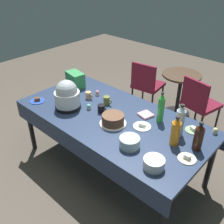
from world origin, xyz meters
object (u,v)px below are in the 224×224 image
Objects in this scene: dessert_plate_cream at (187,158)px; cupcake_vanilla at (89,107)px; cupcake_mint at (215,131)px; soda_carton at (75,79)px; potluck_table at (112,120)px; soda_bottle_orange_juice at (175,132)px; coffee_mug_olive at (107,100)px; maroon_chair_left at (146,83)px; round_cafe_table at (180,87)px; coffee_mug_tan at (89,95)px; coffee_mug_black at (101,109)px; slow_cooker at (67,96)px; soda_bottle_cola at (199,137)px; frosted_layer_cake at (113,120)px; dessert_plate_cobalt at (37,100)px; cupcake_cocoa at (97,93)px; dessert_plate_sage at (193,130)px; dessert_plate_white at (142,126)px; ceramic_snack_bowl at (154,163)px; soda_bottle_lime_soda at (161,108)px; maroon_chair_right at (199,102)px; soda_bottle_water at (180,121)px; glass_salad_bowl at (130,142)px.

cupcake_vanilla is (-1.26, -0.01, 0.02)m from dessert_plate_cream.
cupcake_mint is 0.26× the size of soda_carton.
soda_bottle_orange_juice reaches higher than potluck_table.
dessert_plate_cream is at bearing 1.15° from soda_carton.
coffee_mug_olive reaches higher than potluck_table.
maroon_chair_left is 0.54m from round_cafe_table.
coffee_mug_black is at bearing -19.41° from coffee_mug_tan.
slow_cooker is 0.28m from cupcake_vanilla.
soda_bottle_cola is at bearing 92.01° from dessert_plate_cream.
frosted_layer_cake is 2.33× the size of coffee_mug_black.
dessert_plate_cobalt is 0.60× the size of soda_bottle_orange_juice.
cupcake_mint is (0.98, 0.46, 0.09)m from potluck_table.
frosted_layer_cake is at bearing -165.25° from soda_bottle_cola.
cupcake_mint is 0.55× the size of coffee_mug_black.
soda_carton is at bearing 174.18° from coffee_mug_olive.
dessert_plate_cobalt is 2.71× the size of cupcake_cocoa.
cupcake_vanilla is (-0.41, 0.03, -0.02)m from frosted_layer_cake.
dessert_plate_cobalt is 1.89m from dessert_plate_cream.
dessert_plate_sage is at bearing 21.67° from cupcake_vanilla.
coffee_mug_black is at bearing -171.46° from dessert_plate_white.
soda_bottle_lime_soda is at bearing 119.60° from ceramic_snack_bowl.
soda_bottle_cola is at bearing 6.80° from soda_carton.
potluck_table is at bearing 175.67° from dessert_plate_cream.
dessert_plate_sage is 1.33× the size of coffee_mug_olive.
cupcake_vanilla is at bearing -164.89° from potluck_table.
dessert_plate_white is at bearing 17.35° from slow_cooker.
soda_bottle_lime_soda reaches higher than maroon_chair_right.
maroon_chair_left is (-0.04, 1.64, -0.42)m from slow_cooker.
soda_bottle_lime_soda is at bearing 71.31° from dessert_plate_white.
ceramic_snack_bowl is 0.83m from cupcake_mint.
dessert_plate_cobalt is 2.71× the size of cupcake_vanilla.
cupcake_mint is (1.28, 0.54, 0.00)m from cupcake_vanilla.
slow_cooker is at bearing -103.64° from round_cafe_table.
ceramic_snack_bowl is 2.20m from round_cafe_table.
cupcake_mint is at bearing 77.75° from ceramic_snack_bowl.
coffee_mug_olive is at bearing -177.57° from soda_bottle_water.
soda_carton reaches higher than frosted_layer_cake.
dessert_plate_sage is at bearing 23.95° from potluck_table.
cupcake_mint is at bearing -32.26° from maroon_chair_left.
dessert_plate_cobalt is 0.22× the size of maroon_chair_left.
frosted_layer_cake is 0.28m from coffee_mug_black.
soda_bottle_cola is at bearing 5.25° from dessert_plate_white.
coffee_mug_olive is at bearing 11.23° from coffee_mug_tan.
ceramic_snack_bowl is 0.71× the size of soda_carton.
soda_bottle_cola is at bearing 39.33° from glass_salad_bowl.
soda_bottle_orange_juice is 2.49× the size of coffee_mug_black.
cupcake_cocoa is 0.57× the size of coffee_mug_olive.
dessert_plate_white is 0.22× the size of maroon_chair_left.
potluck_table is 0.32m from cupcake_vanilla.
slow_cooker reaches higher than coffee_mug_tan.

